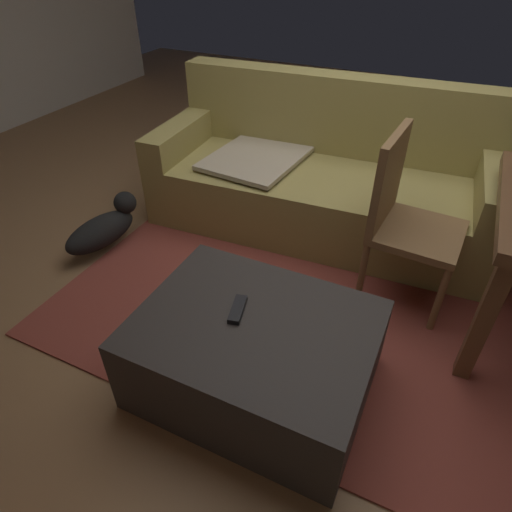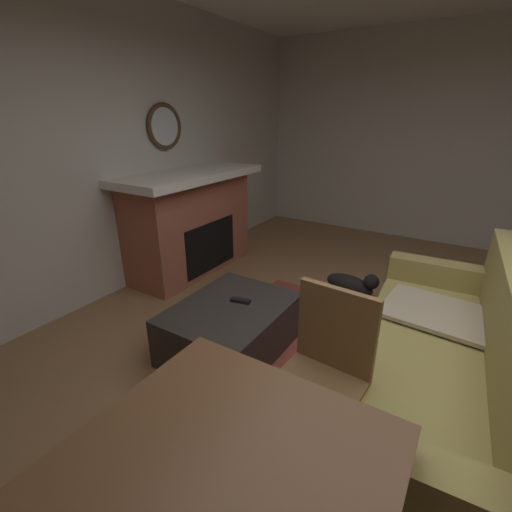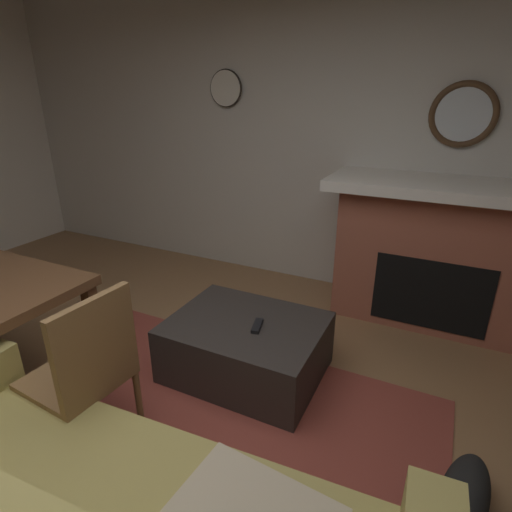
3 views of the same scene
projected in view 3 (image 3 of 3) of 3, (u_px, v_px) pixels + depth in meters
The scene contains 10 objects.
floor at pixel (139, 504), 1.89m from camera, with size 9.03×9.03×0.00m, color olive.
wall_back_fireplace_side at pixel (330, 135), 3.67m from camera, with size 7.92×0.12×2.86m, color beige.
area_rug at pixel (187, 445), 2.20m from camera, with size 2.60×2.00×0.01m, color brown.
fireplace at pixel (438, 253), 3.24m from camera, with size 1.76×0.76×1.17m.
round_wall_mirror at pixel (463, 115), 3.09m from camera, with size 0.49×0.05×0.49m.
ottoman_coffee_table at pixel (246, 347), 2.72m from camera, with size 0.99×0.76×0.40m, color #2D2826.
tv_remote at pixel (257, 326), 2.58m from camera, with size 0.05×0.16×0.02m, color black.
dining_chair_west at pixel (86, 368), 2.00m from camera, with size 0.47×0.47×0.93m.
small_dog at pixel (463, 500), 1.74m from camera, with size 0.28×0.56×0.28m.
wall_clock at pixel (226, 88), 3.87m from camera, with size 0.35×0.03×0.35m.
Camera 3 is at (-1.08, 0.95, 1.78)m, focal length 28.45 mm.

